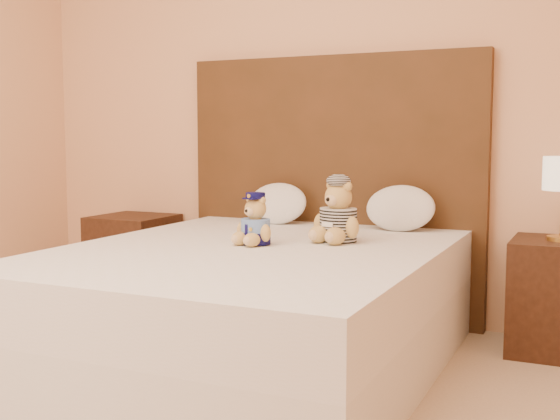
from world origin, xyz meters
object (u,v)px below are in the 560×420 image
object	(u,v)px
nightstand_left	(134,259)
nightstand_right	(560,297)
pillow_right	(400,206)
bed	(253,307)
teddy_prisoner	(338,211)
teddy_police	(256,219)
pillow_left	(277,201)

from	to	relation	value
nightstand_left	nightstand_right	distance (m)	2.50
pillow_right	bed	bearing A→B (deg)	-118.52
nightstand_left	pillow_right	xyz separation A→B (m)	(1.70, 0.03, 0.41)
bed	nightstand_right	size ratio (longest dim) A/B	3.64
teddy_prisoner	teddy_police	bearing A→B (deg)	-126.72
teddy_police	pillow_left	bearing A→B (deg)	123.33
bed	teddy_police	size ratio (longest dim) A/B	8.46
bed	nightstand_left	world-z (taller)	same
bed	pillow_left	xyz separation A→B (m)	(-0.27, 0.83, 0.40)
nightstand_right	teddy_police	world-z (taller)	teddy_police
nightstand_right	pillow_left	distance (m)	1.57
nightstand_left	teddy_police	xyz separation A→B (m)	(1.23, -0.73, 0.39)
nightstand_right	pillow_left	bearing A→B (deg)	178.87
bed	nightstand_right	distance (m)	1.48
teddy_prisoner	pillow_right	bearing A→B (deg)	90.77
bed	nightstand_right	world-z (taller)	same
bed	teddy_prisoner	bearing A→B (deg)	45.73
bed	pillow_left	distance (m)	0.96
teddy_police	pillow_right	bearing A→B (deg)	73.47
teddy_police	teddy_prisoner	world-z (taller)	teddy_prisoner
pillow_left	pillow_right	distance (m)	0.72
nightstand_left	teddy_prisoner	bearing A→B (deg)	-17.78
nightstand_left	nightstand_right	size ratio (longest dim) A/B	1.00
bed	pillow_right	distance (m)	1.03
bed	pillow_left	size ratio (longest dim) A/B	5.61
teddy_police	bed	bearing A→B (deg)	-58.76
teddy_police	pillow_right	world-z (taller)	pillow_right
nightstand_right	pillow_right	world-z (taller)	pillow_right
nightstand_right	pillow_left	size ratio (longest dim) A/B	1.54
teddy_prisoner	pillow_right	world-z (taller)	teddy_prisoner
nightstand_left	pillow_right	world-z (taller)	pillow_right
pillow_left	pillow_right	xyz separation A→B (m)	(0.72, 0.00, 0.00)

